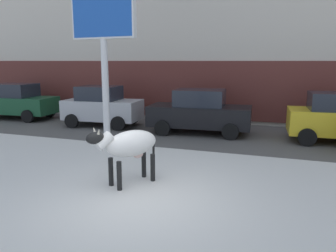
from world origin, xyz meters
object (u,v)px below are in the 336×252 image
object	(u,v)px
billboard	(103,22)
car_silver_hatchback	(102,106)
car_black_sedan	(200,112)
cow_holstein	(129,144)
pedestrian_near_billboard	(82,99)
car_darkgreen_sedan	(16,102)

from	to	relation	value
billboard	car_silver_hatchback	distance (m)	5.06
car_silver_hatchback	car_black_sedan	world-z (taller)	car_silver_hatchback
billboard	car_silver_hatchback	bearing A→B (deg)	122.28
cow_holstein	pedestrian_near_billboard	size ratio (longest dim) A/B	1.06
billboard	car_darkgreen_sedan	world-z (taller)	billboard
car_silver_hatchback	pedestrian_near_billboard	distance (m)	3.81
car_darkgreen_sedan	car_silver_hatchback	distance (m)	5.32
cow_holstein	car_black_sedan	world-z (taller)	car_black_sedan
cow_holstein	billboard	xyz separation A→B (m)	(-2.46, 3.27, 3.31)
cow_holstein	car_black_sedan	bearing A→B (deg)	87.96
car_black_sedan	car_darkgreen_sedan	bearing A→B (deg)	177.58
car_darkgreen_sedan	pedestrian_near_billboard	world-z (taller)	car_darkgreen_sedan
car_silver_hatchback	car_darkgreen_sedan	bearing A→B (deg)	176.85
cow_holstein	car_silver_hatchback	xyz separation A→B (m)	(-4.47, 6.45, -0.07)
billboard	cow_holstein	bearing A→B (deg)	-53.04
car_darkgreen_sedan	pedestrian_near_billboard	xyz separation A→B (m)	(2.54, 2.32, -0.03)
car_darkgreen_sedan	car_black_sedan	bearing A→B (deg)	-2.42
cow_holstein	car_darkgreen_sedan	distance (m)	11.87
billboard	car_black_sedan	world-z (taller)	billboard
car_darkgreen_sedan	car_silver_hatchback	bearing A→B (deg)	-3.15
billboard	pedestrian_near_billboard	world-z (taller)	billboard
cow_holstein	billboard	size ratio (longest dim) A/B	0.33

